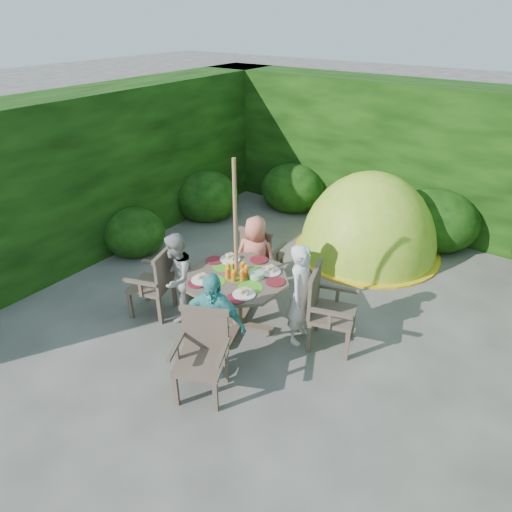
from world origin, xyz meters
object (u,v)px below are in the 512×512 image
Objects in this scene: child_right at (302,295)px; dome_tent at (365,252)px; child_back at (256,257)px; child_front at (213,324)px; garden_chair_back at (260,255)px; child_left at (177,278)px; garden_chair_front at (202,353)px; patio_table at (237,285)px; parasol_pole at (236,251)px; garden_chair_right at (326,308)px; garden_chair_left at (156,281)px.

child_right is 0.47× the size of dome_tent.
child_front is (0.53, -1.51, 0.03)m from child_back.
garden_chair_back is at bearing -86.91° from child_back.
child_left is 3.40m from dome_tent.
child_right is 1.60m from child_left.
dome_tent is (0.14, 3.89, -0.48)m from garden_chair_front.
parasol_pole is at bearing -148.01° from patio_table.
dome_tent reaches higher than garden_chair_right.
child_back is at bearing 109.19° from parasol_pole.
garden_chair_front is at bearing -80.91° from dome_tent.
dome_tent is at bearing 1.11° from child_right.
garden_chair_back is at bearing 135.67° from garden_chair_left.
dome_tent reaches higher than child_left.
garden_chair_front is at bearing 158.20° from child_right.
garden_chair_back is at bearing 137.01° from child_left.
garden_chair_right is 0.81× the size of child_back.
patio_table reaches higher than garden_chair_back.
child_front is at bearing 102.70° from garden_chair_back.
parasol_pole is 3.09m from dome_tent.
child_front reaches higher than garden_chair_back.
patio_table is at bearing 82.44° from child_left.
garden_chair_front is 0.76× the size of child_back.
child_back is at bearing 109.50° from patio_table.
parasol_pole is 1.77× the size of child_front.
parasol_pole reaches higher than garden_chair_left.
patio_table is 0.75× the size of parasol_pole.
child_front reaches higher than child_back.
garden_chair_left reaches higher than garden_chair_back.
patio_table is 2.96m from dome_tent.
parasol_pole is 2.31× the size of garden_chair_right.
garden_chair_back is (-0.38, 1.03, -0.16)m from patio_table.
garden_chair_right reaches higher than patio_table.
child_back reaches higher than patio_table.
garden_chair_back is at bearing 110.04° from parasol_pole.
child_left reaches higher than garden_chair_right.
child_left is at bearing 104.46° from child_right.
child_left is at bearing -100.74° from dome_tent.
patio_table is 1.11m from garden_chair_left.
garden_chair_back is 0.71× the size of child_front.
patio_table is 0.81m from child_left.
patio_table is 1.11m from garden_chair_front.
parasol_pole is 2.51× the size of garden_chair_back.
garden_chair_right is 1.08× the size of garden_chair_back.
child_left is at bearing 44.98° from child_back.
child_back is at bearing 84.32° from garden_chair_front.
child_back is (-0.62, 1.80, 0.11)m from garden_chair_front.
dome_tent is at bearing -129.01° from child_back.
garden_chair_right is 1.90m from child_left.
garden_chair_back is (0.66, 1.40, -0.02)m from garden_chair_left.
patio_table is 1.73× the size of garden_chair_right.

